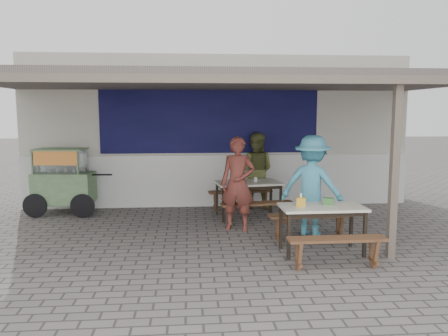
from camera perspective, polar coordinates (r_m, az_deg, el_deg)
ground at (r=7.46m, az=0.90°, el=-9.81°), size 60.00×60.00×0.00m
back_wall at (r=10.70m, az=-0.92°, el=4.80°), size 9.00×1.28×3.50m
warung_roof at (r=8.04m, az=0.44°, el=11.03°), size 9.00×4.21×2.81m
table_left at (r=9.11m, az=3.19°, el=-2.31°), size 1.42×0.93×0.75m
bench_left_street at (r=8.55m, az=4.36°, el=-5.26°), size 1.45×0.47×0.45m
bench_left_wall at (r=9.80m, az=2.14°, el=-3.61°), size 1.45×0.47×0.45m
table_right at (r=6.98m, az=12.69°, el=-5.52°), size 1.30×0.68×0.75m
bench_right_street at (r=6.43m, az=14.51°, el=-9.78°), size 1.39×0.29×0.45m
bench_right_wall at (r=7.71m, az=11.04°, el=-6.80°), size 1.39×0.29×0.45m
vendor_cart at (r=9.96m, az=-20.30°, el=-1.33°), size 1.82×0.81×1.42m
patron_street_side at (r=8.11m, az=1.81°, el=-2.05°), size 0.73×0.59×1.75m
patron_wall_side at (r=10.03m, az=4.16°, el=-0.31°), size 1.01×0.90×1.73m
patron_right_table at (r=7.93m, az=11.44°, el=-2.26°), size 1.33×1.18×1.79m
tissue_box at (r=6.87m, az=10.00°, el=-4.37°), size 0.16×0.16×0.14m
donation_box at (r=7.07m, az=13.49°, el=-4.25°), size 0.19×0.15×0.11m
condiment_jar at (r=9.19m, az=4.14°, el=-1.47°), size 0.08×0.08×0.09m
condiment_bowl at (r=9.03m, az=2.10°, el=-1.75°), size 0.23×0.23×0.04m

